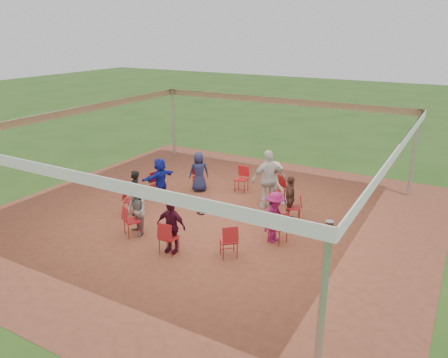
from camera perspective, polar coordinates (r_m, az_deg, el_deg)
The scene contains 24 objects.
ground at distance 13.52m, azimuth -1.69°, elevation -5.02°, with size 80.00×80.00×0.00m, color #274816.
dirt_patch at distance 13.52m, azimuth -1.69°, elevation -5.00°, with size 13.00×13.00×0.00m, color brown.
tent at distance 12.74m, azimuth -1.79°, elevation 4.76°, with size 10.33×10.33×3.00m.
chair_0 at distance 13.26m, azimuth 9.04°, elevation -3.66°, with size 0.42×0.44×0.90m, color #A4171B, non-canonical shape.
chair_1 at distance 14.60m, azimuth 6.94°, elevation -1.38°, with size 0.42×0.44×0.90m, color #A4171B, non-canonical shape.
chair_2 at distance 15.48m, azimuth 2.30°, elevation -0.05°, with size 0.42×0.44×0.90m, color #A4171B, non-canonical shape.
chair_3 at distance 15.65m, azimuth -3.34°, elevation 0.15°, with size 0.42×0.44×0.90m, color #A4171B, non-canonical shape.
chair_4 at distance 15.06m, azimuth -8.57°, elevation -0.81°, with size 0.42×0.44×0.90m, color #A4171B, non-canonical shape.
chair_5 at distance 13.88m, azimuth -11.96°, elevation -2.77°, with size 0.42×0.44×0.90m, color #A4171B, non-canonical shape.
chair_6 at distance 12.46m, azimuth -11.88°, elevation -5.37°, with size 0.42×0.44×0.90m, color #A4171B, non-canonical shape.
chair_7 at distance 11.36m, azimuth -7.21°, elevation -7.61°, with size 0.42×0.44×0.90m, color #A4171B, non-canonical shape.
chair_8 at distance 11.13m, azimuth 0.61°, elevation -8.05°, with size 0.42×0.44×0.90m, color #A4171B, non-canonical shape.
chair_9 at distance 11.90m, azimuth 7.05°, elevation -6.30°, with size 0.42×0.44×0.90m, color #A4171B, non-canonical shape.
person_seated_0 at distance 13.15m, azimuth 8.58°, elevation -2.56°, with size 0.83×0.43×1.42m, color brown.
person_seated_1 at distance 14.44m, azimuth 6.59°, elevation -0.47°, with size 0.92×0.46×1.42m, color beige.
person_seated_2 at distance 15.45m, azimuth -3.29°, elevation 0.94°, with size 0.70×0.39×1.42m, color #1C2145.
person_seated_3 at distance 14.89m, azimuth -8.32°, elevation 0.06°, with size 1.32×0.49×1.42m, color #121F9D.
person_seated_4 at distance 13.75m, azimuth -11.56°, elevation -1.76°, with size 0.52×0.34×1.42m, color black.
person_seated_5 at distance 12.39m, azimuth -11.44°, elevation -4.13°, with size 0.69×0.40×1.42m, color gray.
person_seated_6 at distance 11.33m, azimuth -6.95°, elevation -6.15°, with size 0.83×0.43×1.42m, color #440E22.
person_seated_7 at distance 11.85m, azimuth 6.63°, elevation -4.97°, with size 0.92×0.46×1.42m, color #891452.
standing_person at distance 13.98m, azimuth 5.85°, elevation -0.03°, with size 1.12×0.58×1.92m, color silver.
cable_coil at distance 13.79m, azimuth -3.00°, elevation -4.45°, with size 0.34×0.34×0.03m.
laptop at distance 13.16m, azimuth 7.88°, elevation -2.73°, with size 0.37×0.41×0.23m.
Camera 1 is at (6.46, -10.51, 5.53)m, focal length 35.00 mm.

